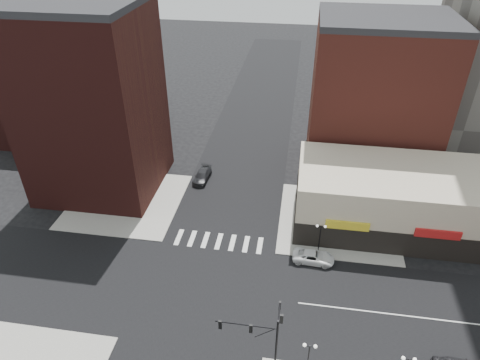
# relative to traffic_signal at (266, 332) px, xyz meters

# --- Properties ---
(ground) EXTENTS (240.00, 240.00, 0.00)m
(ground) POSITION_rel_traffic_signal_xyz_m (-7.24, 7.83, -4.96)
(ground) COLOR black
(ground) RESTS_ON ground
(road_ew) EXTENTS (200.00, 14.00, 0.02)m
(road_ew) POSITION_rel_traffic_signal_xyz_m (-7.24, 7.83, -4.95)
(road_ew) COLOR black
(road_ew) RESTS_ON ground
(road_ns) EXTENTS (14.00, 200.00, 0.02)m
(road_ns) POSITION_rel_traffic_signal_xyz_m (-7.24, 7.83, -4.95)
(road_ns) COLOR black
(road_ns) RESTS_ON ground
(sidewalk_nw) EXTENTS (15.00, 15.00, 0.12)m
(sidewalk_nw) POSITION_rel_traffic_signal_xyz_m (-21.74, 22.33, -4.90)
(sidewalk_nw) COLOR gray
(sidewalk_nw) RESTS_ON ground
(sidewalk_ne) EXTENTS (15.00, 15.00, 0.12)m
(sidewalk_ne) POSITION_rel_traffic_signal_xyz_m (7.26, 22.33, -4.90)
(sidewalk_ne) COLOR gray
(sidewalk_ne) RESTS_ON ground
(building_nw) EXTENTS (16.00, 15.00, 25.00)m
(building_nw) POSITION_rel_traffic_signal_xyz_m (-26.24, 26.33, 7.54)
(building_nw) COLOR #381412
(building_nw) RESTS_ON ground
(building_nw_low) EXTENTS (20.00, 18.00, 12.00)m
(building_nw_low) POSITION_rel_traffic_signal_xyz_m (-39.24, 41.83, 1.04)
(building_nw_low) COLOR #381412
(building_nw_low) RESTS_ON ground
(building_ne_midrise) EXTENTS (18.00, 15.00, 22.00)m
(building_ne_midrise) POSITION_rel_traffic_signal_xyz_m (11.76, 37.33, 6.04)
(building_ne_midrise) COLOR maroon
(building_ne_midrise) RESTS_ON ground
(building_ne_row) EXTENTS (24.20, 12.20, 8.00)m
(building_ne_row) POSITION_rel_traffic_signal_xyz_m (13.76, 22.83, -1.66)
(building_ne_row) COLOR #C1B499
(building_ne_row) RESTS_ON ground
(traffic_signal) EXTENTS (5.59, 3.09, 7.77)m
(traffic_signal) POSITION_rel_traffic_signal_xyz_m (0.00, 0.00, 0.00)
(traffic_signal) COLOR black
(traffic_signal) RESTS_ON ground
(street_lamp_se_a) EXTENTS (1.22, 0.32, 4.16)m
(street_lamp_se_a) POSITION_rel_traffic_signal_xyz_m (3.76, -0.17, -1.67)
(street_lamp_se_a) COLOR black
(street_lamp_se_a) RESTS_ON sidewalk_se
(street_lamp_ne) EXTENTS (1.22, 0.32, 4.16)m
(street_lamp_ne) POSITION_rel_traffic_signal_xyz_m (4.76, 15.83, -1.67)
(street_lamp_ne) COLOR black
(street_lamp_ne) RESTS_ON sidewalk_ne
(white_suv) EXTENTS (4.91, 2.42, 1.34)m
(white_suv) POSITION_rel_traffic_signal_xyz_m (4.21, 14.33, -4.29)
(white_suv) COLOR white
(white_suv) RESTS_ON ground
(dark_sedan_north) EXTENTS (2.37, 5.04, 1.42)m
(dark_sedan_north) POSITION_rel_traffic_signal_xyz_m (-12.48, 29.26, -4.25)
(dark_sedan_north) COLOR black
(dark_sedan_north) RESTS_ON ground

